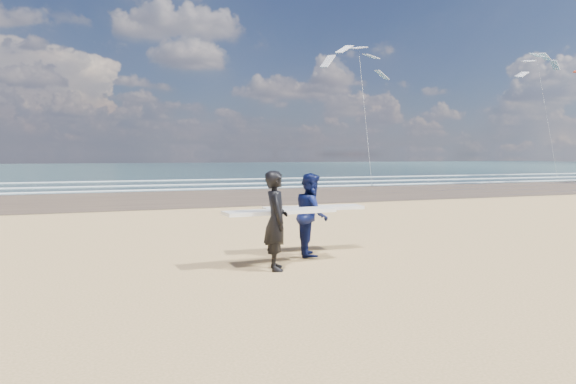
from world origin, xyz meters
name	(u,v)px	position (x,y,z in m)	size (l,w,h in m)	color
wet_sand_strip	(484,188)	(20.00, 18.00, 0.01)	(220.00, 12.00, 0.01)	#453325
ocean	(249,168)	(20.00, 72.00, 0.01)	(220.00, 100.00, 0.02)	#183035
foam_breakers	(397,180)	(20.00, 28.10, 0.05)	(220.00, 11.70, 0.05)	white
surfer_near	(277,219)	(0.01, 0.78, 0.94)	(2.23, 1.06, 1.84)	black
surfer_far	(312,214)	(1.14, 1.77, 0.88)	(2.22, 1.17, 1.75)	#0C1444
kite_1	(364,100)	(15.06, 24.95, 6.06)	(5.48, 4.70, 11.18)	slate
kite_5	(545,104)	(38.57, 30.95, 7.11)	(5.39, 4.69, 13.28)	slate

